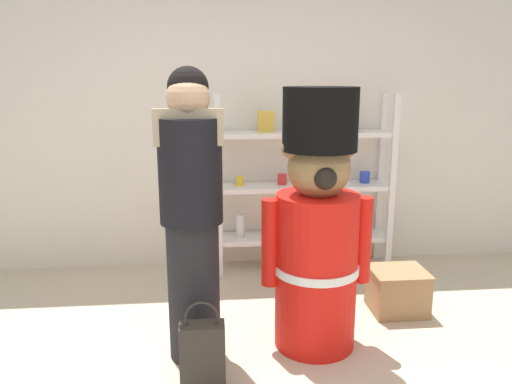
# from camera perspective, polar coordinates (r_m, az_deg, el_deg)

# --- Properties ---
(back_wall) EXTENTS (6.40, 0.12, 2.60)m
(back_wall) POSITION_cam_1_polar(r_m,az_deg,el_deg) (4.37, -2.39, 8.46)
(back_wall) COLOR silver
(back_wall) RESTS_ON ground_plane
(merchandise_shelf) EXTENTS (1.51, 0.35, 1.51)m
(merchandise_shelf) POSITION_cam_1_polar(r_m,az_deg,el_deg) (4.30, 5.53, 1.08)
(merchandise_shelf) COLOR white
(merchandise_shelf) RESTS_ON ground_plane
(teddy_bear_guard) EXTENTS (0.68, 0.52, 1.60)m
(teddy_bear_guard) POSITION_cam_1_polar(r_m,az_deg,el_deg) (3.04, 6.99, -4.33)
(teddy_bear_guard) COLOR red
(teddy_bear_guard) RESTS_ON ground_plane
(person_shopper) EXTENTS (0.38, 0.36, 1.71)m
(person_shopper) POSITION_cam_1_polar(r_m,az_deg,el_deg) (2.88, -7.36, -2.34)
(person_shopper) COLOR black
(person_shopper) RESTS_ON ground_plane
(shopping_bag) EXTENTS (0.24, 0.12, 0.50)m
(shopping_bag) POSITION_cam_1_polar(r_m,az_deg,el_deg) (2.84, -6.12, -17.96)
(shopping_bag) COLOR #332D28
(shopping_bag) RESTS_ON ground_plane
(display_crate) EXTENTS (0.39, 0.35, 0.31)m
(display_crate) POSITION_cam_1_polar(r_m,az_deg,el_deg) (3.78, 15.83, -10.76)
(display_crate) COLOR #9E7A51
(display_crate) RESTS_ON ground_plane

